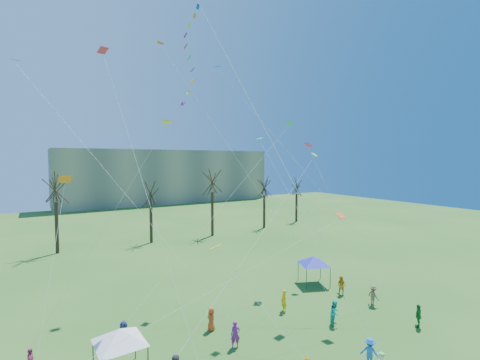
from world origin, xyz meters
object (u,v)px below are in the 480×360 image
big_box_kite (196,46)px  distant_building (167,176)px  canopy_tent_white (120,336)px  canopy_tent_blue (314,260)px

big_box_kite → distant_building: bearing=71.6°
big_box_kite → canopy_tent_white: bearing=173.2°
distant_building → canopy_tent_white: size_ratio=16.23×
distant_building → big_box_kite: big_box_kite is taller
big_box_kite → canopy_tent_blue: (14.86, 5.12, -16.60)m
canopy_tent_white → canopy_tent_blue: size_ratio=1.09×
big_box_kite → canopy_tent_white: (-4.54, 0.54, -16.59)m
big_box_kite → canopy_tent_blue: big_box_kite is taller
distant_building → canopy_tent_blue: bearing=-98.3°
distant_building → big_box_kite: (-25.18, -75.72, 11.43)m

